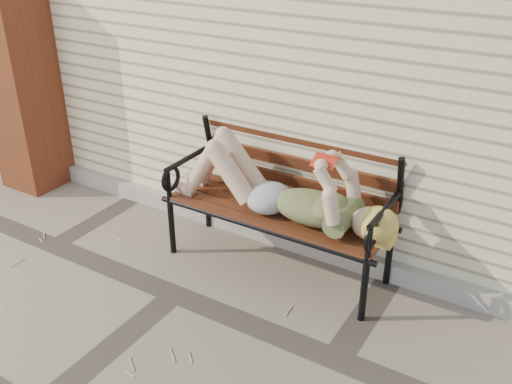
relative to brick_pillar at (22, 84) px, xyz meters
The scene contains 7 objects.
ground 2.62m from the brick_pillar, 18.06° to the right, with size 80.00×80.00×0.00m, color #78695C.
house_wall 3.26m from the brick_pillar, 44.37° to the left, with size 8.00×4.00×3.00m, color beige.
foundation_strip 2.49m from the brick_pillar, ahead, with size 8.00×0.10×0.15m, color #A8A298.
brick_pillar is the anchor object (origin of this frame).
garden_bench 2.76m from the brick_pillar, ahead, with size 1.81×0.72×1.17m.
reading_woman 2.77m from the brick_pillar, ahead, with size 1.71×0.39×0.54m.
straw_scatter 2.38m from the brick_pillar, 33.88° to the right, with size 1.97×1.72×0.01m.
Camera 1 is at (2.20, -2.51, 2.50)m, focal length 40.00 mm.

